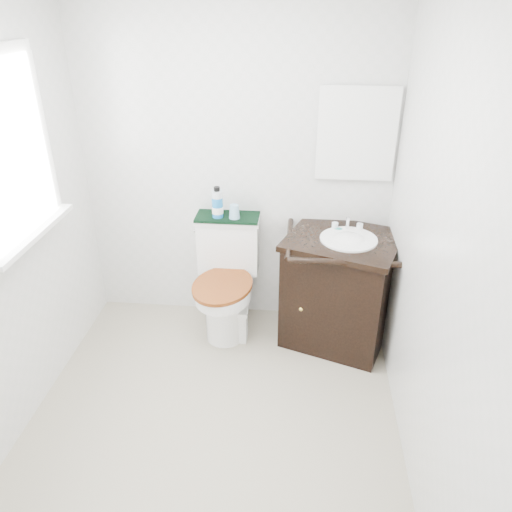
% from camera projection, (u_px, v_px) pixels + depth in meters
% --- Properties ---
extents(floor, '(2.40, 2.40, 0.00)m').
position_uv_depth(floor, '(213.00, 420.00, 3.00)').
color(floor, '#A29B82').
rests_on(floor, ground).
extents(wall_back, '(2.40, 0.00, 2.40)m').
position_uv_depth(wall_back, '(235.00, 166.00, 3.49)').
color(wall_back, silver).
rests_on(wall_back, ground).
extents(wall_front, '(2.40, 0.00, 2.40)m').
position_uv_depth(wall_front, '(122.00, 433.00, 1.38)').
color(wall_front, silver).
rests_on(wall_front, ground).
extents(wall_right, '(0.00, 2.40, 2.40)m').
position_uv_depth(wall_right, '(434.00, 252.00, 2.35)').
color(wall_right, silver).
rests_on(wall_right, ground).
extents(window, '(0.02, 0.70, 0.90)m').
position_uv_depth(window, '(6.00, 151.00, 2.58)').
color(window, white).
rests_on(window, wall_left).
extents(mirror, '(0.50, 0.02, 0.60)m').
position_uv_depth(mirror, '(357.00, 134.00, 3.28)').
color(mirror, silver).
rests_on(mirror, wall_back).
extents(toilet, '(0.48, 0.67, 0.85)m').
position_uv_depth(toilet, '(227.00, 284.00, 3.68)').
color(toilet, white).
rests_on(toilet, floor).
extents(vanity, '(0.89, 0.83, 0.92)m').
position_uv_depth(vanity, '(339.00, 287.00, 3.53)').
color(vanity, black).
rests_on(vanity, floor).
extents(trash_bin, '(0.18, 0.15, 0.27)m').
position_uv_depth(trash_bin, '(236.00, 323.00, 3.64)').
color(trash_bin, white).
rests_on(trash_bin, floor).
extents(towel, '(0.45, 0.22, 0.02)m').
position_uv_depth(towel, '(227.00, 217.00, 3.56)').
color(towel, black).
rests_on(towel, toilet).
extents(mouthwash_bottle, '(0.08, 0.08, 0.22)m').
position_uv_depth(mouthwash_bottle, '(217.00, 203.00, 3.49)').
color(mouthwash_bottle, blue).
rests_on(mouthwash_bottle, towel).
extents(cup, '(0.08, 0.08, 0.10)m').
position_uv_depth(cup, '(234.00, 212.00, 3.50)').
color(cup, '#7DB0CD').
rests_on(cup, towel).
extents(soap_bar, '(0.07, 0.05, 0.02)m').
position_uv_depth(soap_bar, '(338.00, 229.00, 3.45)').
color(soap_bar, '#18736F').
rests_on(soap_bar, vanity).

